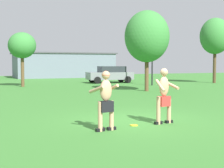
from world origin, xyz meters
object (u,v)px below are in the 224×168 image
player_with_cap (106,98)px  tree_right_field (22,46)px  frisbee (134,125)px  tree_left_field (215,36)px  player_in_red (164,94)px  lamp_post (152,44)px  car_gray_near_post (110,74)px  tree_near_building (147,37)px

player_with_cap → tree_right_field: (0.17, 18.44, 2.32)m
frisbee → tree_right_field: size_ratio=0.06×
tree_right_field → tree_left_field: bearing=-6.7°
frisbee → player_in_red: bearing=-3.6°
lamp_post → tree_right_field: bearing=165.7°
player_with_cap → lamp_post: bearing=56.4°
player_in_red → tree_left_field: tree_left_field is taller
car_gray_near_post → tree_left_field: tree_left_field is taller
player_in_red → tree_right_field: size_ratio=0.40×
tree_left_field → tree_near_building: size_ratio=1.13×
player_in_red → frisbee: (-1.02, 0.06, -0.92)m
lamp_post → tree_right_field: size_ratio=1.32×
frisbee → tree_near_building: 12.88m
player_with_cap → frisbee: (1.07, 0.36, -0.93)m
tree_left_field → tree_near_building: tree_left_field is taller
player_in_red → frisbee: 1.37m
player_in_red → tree_right_field: bearing=96.0°
lamp_post → tree_near_building: size_ratio=1.06×
tree_left_field → tree_right_field: (-17.40, 2.06, -1.13)m
frisbee → tree_right_field: bearing=92.8°
player_in_red → tree_right_field: tree_right_field is taller
player_with_cap → lamp_post: (10.51, 15.80, 2.57)m
player_in_red → tree_near_building: (5.25, 10.70, 2.74)m
player_with_cap → tree_near_building: tree_near_building is taller
frisbee → car_gray_near_post: bearing=69.5°
player_with_cap → tree_right_field: 18.58m
tree_near_building → tree_right_field: bearing=133.9°
tree_left_field → frisbee: bearing=-135.8°
lamp_post → tree_left_field: size_ratio=0.93×
player_in_red → lamp_post: bearing=61.5°
tree_near_building → lamp_post: bearing=56.6°
tree_left_field → player_with_cap: bearing=-137.0°
lamp_post → tree_near_building: lamp_post is taller
car_gray_near_post → frisbee: bearing=-110.5°
lamp_post → tree_left_field: tree_left_field is taller
frisbee → tree_left_field: size_ratio=0.04×
player_in_red → frisbee: bearing=176.4°
player_with_cap → lamp_post: 19.14m
car_gray_near_post → tree_near_building: bearing=-97.5°
player_in_red → lamp_post: lamp_post is taller
player_in_red → player_with_cap: bearing=-172.0°
frisbee → tree_near_building: size_ratio=0.05×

